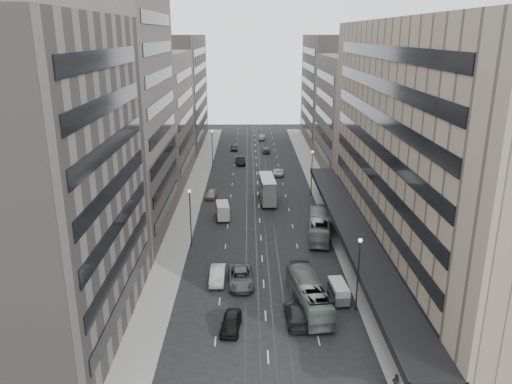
{
  "coord_description": "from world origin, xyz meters",
  "views": [
    {
      "loc": [
        -1.68,
        -51.93,
        28.3
      ],
      "look_at": [
        -0.69,
        15.73,
        6.75
      ],
      "focal_mm": 35.0,
      "sensor_mm": 36.0,
      "label": 1
    }
  ],
  "objects": [
    {
      "name": "ground",
      "position": [
        0.0,
        0.0,
        0.0
      ],
      "size": [
        220.0,
        220.0,
        0.0
      ],
      "primitive_type": "plane",
      "color": "black",
      "rests_on": "ground"
    },
    {
      "name": "panel_van",
      "position": [
        -5.88,
        22.7,
        1.46
      ],
      "size": [
        2.48,
        4.4,
        2.65
      ],
      "rotation": [
        0.0,
        0.0,
        0.12
      ],
      "color": "#BBB6A9",
      "rests_on": "ground"
    },
    {
      "name": "sedan_0",
      "position": [
        -3.54,
        -8.5,
        0.79
      ],
      "size": [
        2.34,
        4.83,
        1.59
      ],
      "primitive_type": "imported",
      "rotation": [
        0.0,
        0.0,
        -0.1
      ],
      "color": "black",
      "rests_on": "ground"
    },
    {
      "name": "bus_far",
      "position": [
        8.5,
        15.55,
        1.64
      ],
      "size": [
        4.29,
        12.02,
        3.27
      ],
      "primitive_type": "imported",
      "rotation": [
        0.0,
        0.0,
        3.01
      ],
      "color": "gray",
      "rests_on": "ground"
    },
    {
      "name": "lamp_right_near",
      "position": [
        9.7,
        -5.0,
        5.2
      ],
      "size": [
        0.44,
        0.44,
        8.32
      ],
      "color": "#262628",
      "rests_on": "ground"
    },
    {
      "name": "sidewalk_right",
      "position": [
        12.0,
        37.5,
        0.07
      ],
      "size": [
        4.0,
        125.0,
        0.15
      ],
      "primitive_type": "cube",
      "color": "gray",
      "rests_on": "ground"
    },
    {
      "name": "pedestrian",
      "position": [
        10.2,
        -18.15,
        1.07
      ],
      "size": [
        0.68,
        0.45,
        1.84
      ],
      "primitive_type": "imported",
      "rotation": [
        0.0,
        0.0,
        3.13
      ],
      "color": "black",
      "rests_on": "sidewalk_right"
    },
    {
      "name": "building_left_b",
      "position": [
        -21.5,
        19.0,
        17.0
      ],
      "size": [
        15.0,
        26.0,
        34.0
      ],
      "primitive_type": "cube",
      "color": "#4D4743",
      "rests_on": "ground"
    },
    {
      "name": "double_decker",
      "position": [
        1.5,
        30.91,
        2.46
      ],
      "size": [
        3.02,
        8.49,
        4.57
      ],
      "rotation": [
        0.0,
        0.0,
        0.06
      ],
      "color": "slate",
      "rests_on": "ground"
    },
    {
      "name": "lamp_left_far",
      "position": [
        -9.7,
        55.0,
        5.2
      ],
      "size": [
        0.44,
        0.44,
        8.32
      ],
      "color": "#262628",
      "rests_on": "ground"
    },
    {
      "name": "sedan_2",
      "position": [
        -2.72,
        0.95,
        0.86
      ],
      "size": [
        3.25,
        6.37,
        1.72
      ],
      "primitive_type": "imported",
      "rotation": [
        0.0,
        0.0,
        0.06
      ],
      "color": "#58585B",
      "rests_on": "ground"
    },
    {
      "name": "sedan_8",
      "position": [
        -5.4,
        71.96,
        0.68
      ],
      "size": [
        1.75,
        4.04,
        1.36
      ],
      "primitive_type": "imported",
      "rotation": [
        0.0,
        0.0,
        0.04
      ],
      "color": "#29292B",
      "rests_on": "ground"
    },
    {
      "name": "sedan_7",
      "position": [
        2.63,
        69.6,
        0.67
      ],
      "size": [
        1.98,
        4.66,
        1.34
      ],
      "primitive_type": "imported",
      "rotation": [
        0.0,
        0.0,
        3.12
      ],
      "color": "#545457",
      "rests_on": "ground"
    },
    {
      "name": "sidewalk_left",
      "position": [
        -12.0,
        37.5,
        0.07
      ],
      "size": [
        4.0,
        125.0,
        0.15
      ],
      "primitive_type": "cube",
      "color": "gray",
      "rests_on": "ground"
    },
    {
      "name": "sedan_9",
      "position": [
        2.03,
        85.12,
        0.73
      ],
      "size": [
        1.97,
        4.54,
        1.45
      ],
      "primitive_type": "imported",
      "rotation": [
        0.0,
        0.0,
        3.04
      ],
      "color": "#9C9581",
      "rests_on": "ground"
    },
    {
      "name": "building_right_mid",
      "position": [
        21.5,
        52.0,
        12.0
      ],
      "size": [
        15.0,
        28.0,
        24.0
      ],
      "primitive_type": "cube",
      "color": "#4D4743",
      "rests_on": "ground"
    },
    {
      "name": "building_left_d",
      "position": [
        -21.5,
        79.0,
        14.0
      ],
      "size": [
        15.0,
        38.0,
        28.0
      ],
      "primitive_type": "cube",
      "color": "#595450",
      "rests_on": "ground"
    },
    {
      "name": "building_left_c",
      "position": [
        -21.5,
        46.0,
        12.5
      ],
      "size": [
        15.0,
        28.0,
        25.0
      ],
      "primitive_type": "cube",
      "color": "#6D6055",
      "rests_on": "ground"
    },
    {
      "name": "sedan_4",
      "position": [
        -8.5,
        33.62,
        0.72
      ],
      "size": [
        2.15,
        4.37,
        1.43
      ],
      "primitive_type": "imported",
      "rotation": [
        0.0,
        0.0,
        -0.11
      ],
      "color": "#A39A87",
      "rests_on": "ground"
    },
    {
      "name": "bus_near",
      "position": [
        4.68,
        -4.29,
        1.6
      ],
      "size": [
        4.1,
        11.77,
        3.21
      ],
      "primitive_type": "imported",
      "rotation": [
        0.0,
        0.0,
        3.27
      ],
      "color": "gray",
      "rests_on": "ground"
    },
    {
      "name": "sedan_5",
      "position": [
        -3.64,
        57.74,
        0.86
      ],
      "size": [
        2.46,
        5.4,
        1.72
      ],
      "primitive_type": "imported",
      "rotation": [
        0.0,
        0.0,
        0.13
      ],
      "color": "black",
      "rests_on": "ground"
    },
    {
      "name": "department_store",
      "position": [
        21.45,
        8.0,
        14.95
      ],
      "size": [
        19.2,
        60.0,
        30.0
      ],
      "color": "#7E705C",
      "rests_on": "ground"
    },
    {
      "name": "sedan_6",
      "position": [
        4.46,
        48.59,
        0.66
      ],
      "size": [
        2.55,
        4.93,
        1.33
      ],
      "primitive_type": "imported",
      "rotation": [
        0.0,
        0.0,
        3.07
      ],
      "color": "silver",
      "rests_on": "ground"
    },
    {
      "name": "lamp_left_near",
      "position": [
        -9.7,
        12.0,
        5.2
      ],
      "size": [
        0.44,
        0.44,
        8.32
      ],
      "color": "#262628",
      "rests_on": "ground"
    },
    {
      "name": "vw_microbus",
      "position": [
        8.16,
        -2.93,
        1.17
      ],
      "size": [
        2.06,
        4.02,
        2.1
      ],
      "rotation": [
        0.0,
        0.0,
        0.09
      ],
      "color": "#54595B",
      "rests_on": "ground"
    },
    {
      "name": "sedan_3",
      "position": [
        3.21,
        -6.94,
        0.86
      ],
      "size": [
        2.54,
        5.98,
        1.72
      ],
      "primitive_type": "imported",
      "rotation": [
        0.0,
        0.0,
        3.16
      ],
      "color": "#232325",
      "rests_on": "ground"
    },
    {
      "name": "building_left_a",
      "position": [
        -21.5,
        -8.0,
        15.0
      ],
      "size": [
        15.0,
        28.0,
        30.0
      ],
      "primitive_type": "cube",
      "color": "#595450",
      "rests_on": "ground"
    },
    {
      "name": "sedan_1",
      "position": [
        -5.49,
        1.75,
        0.82
      ],
      "size": [
        1.76,
        4.97,
        1.64
      ],
      "primitive_type": "imported",
      "rotation": [
        0.0,
        0.0,
        -0.0
      ],
      "color": "silver",
      "rests_on": "ground"
    },
    {
      "name": "lamp_right_far",
      "position": [
        9.7,
        35.0,
        5.2
      ],
      "size": [
        0.44,
        0.44,
        8.32
      ],
      "color": "#262628",
      "rests_on": "ground"
    },
    {
      "name": "building_right_far",
      "position": [
        21.5,
        82.0,
        14.0
      ],
      "size": [
        15.0,
        32.0,
        28.0
      ],
      "primitive_type": "cube",
      "color": "#595450",
      "rests_on": "ground"
    }
  ]
}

